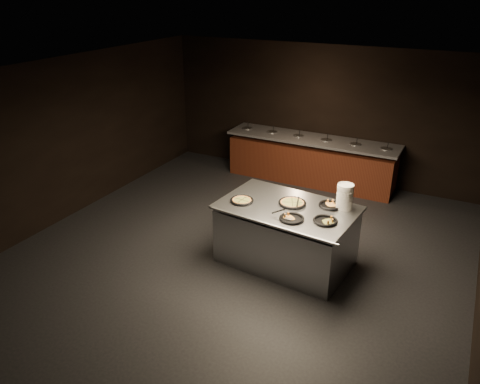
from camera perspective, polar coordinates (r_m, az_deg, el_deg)
The scene contains 11 objects.
room at distance 6.92m, azimuth -0.75°, elevation 2.03°, with size 7.02×8.02×2.92m.
salad_bar at distance 10.35m, azimuth 8.56°, elevation 3.51°, with size 3.70×0.83×1.18m.
serving_counter at distance 7.32m, azimuth 5.65°, elevation -5.33°, with size 2.14×1.49×0.98m.
plate_stack at distance 7.07m, azimuth 12.66°, elevation -0.57°, with size 0.24×0.24×0.39m, color white.
pan_veggie_whole at distance 7.19m, azimuth 0.23°, elevation -1.03°, with size 0.36×0.36×0.04m.
pan_cheese_whole at distance 7.16m, azimuth 6.39°, elevation -1.31°, with size 0.43×0.43×0.04m.
pan_cheese_slices_a at distance 7.17m, azimuth 10.94°, elevation -1.58°, with size 0.35×0.35×0.04m.
pan_cheese_slices_b at distance 6.70m, azimuth 6.31°, elevation -3.21°, with size 0.36×0.36×0.04m.
pan_veggie_slices at distance 6.71m, azimuth 10.37°, elevation -3.46°, with size 0.35×0.35×0.04m.
server_left at distance 7.06m, azimuth 7.06°, elevation -1.29°, with size 0.13×0.30×0.15m.
server_right at distance 6.70m, azimuth 5.07°, elevation -2.61°, with size 0.32×0.09×0.15m.
Camera 1 is at (3.00, -5.64, 4.09)m, focal length 35.00 mm.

